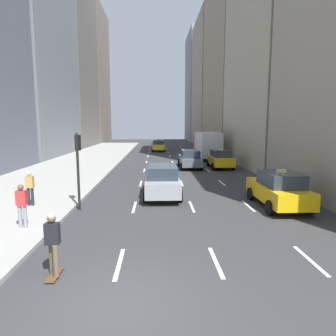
{
  "coord_description": "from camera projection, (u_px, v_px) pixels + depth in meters",
  "views": [
    {
      "loc": [
        0.89,
        -6.17,
        3.95
      ],
      "look_at": [
        1.54,
        10.62,
        1.54
      ],
      "focal_mm": 32.0,
      "sensor_mm": 36.0,
      "label": 1
    }
  ],
  "objects": [
    {
      "name": "sedan_silver_behind",
      "position": [
        190.0,
        159.0,
        27.82
      ],
      "size": [
        2.02,
        4.72,
        1.69
      ],
      "color": "#565B66",
      "rests_on": "ground"
    },
    {
      "name": "taxi_second",
      "position": [
        158.0,
        145.0,
        45.89
      ],
      "size": [
        2.02,
        4.4,
        1.87
      ],
      "color": "yellow",
      "rests_on": "ground"
    },
    {
      "name": "sedan_black_near",
      "position": [
        162.0,
        180.0,
        16.74
      ],
      "size": [
        2.02,
        4.92,
        1.76
      ],
      "color": "#9EA0A5",
      "rests_on": "ground"
    },
    {
      "name": "building_row_right",
      "position": [
        228.0,
        58.0,
        45.75
      ],
      "size": [
        6.0,
        78.84,
        35.67
      ],
      "color": "gray",
      "rests_on": "ground"
    },
    {
      "name": "building_row_left",
      "position": [
        48.0,
        53.0,
        41.35
      ],
      "size": [
        6.0,
        75.31,
        30.24
      ],
      "color": "#A89E89",
      "rests_on": "ground"
    },
    {
      "name": "sidewalk_left",
      "position": [
        85.0,
        161.0,
        33.06
      ],
      "size": [
        8.0,
        66.0,
        0.15
      ],
      "primitive_type": "cube",
      "color": "#9E9E99",
      "rests_on": "ground"
    },
    {
      "name": "ground_plane",
      "position": [
        117.0,
        305.0,
        6.63
      ],
      "size": [
        160.0,
        160.0,
        0.0
      ],
      "primitive_type": "plane",
      "color": "#333335"
    },
    {
      "name": "pedestrian_mid_block",
      "position": [
        30.0,
        187.0,
        14.18
      ],
      "size": [
        0.36,
        0.22,
        1.65
      ],
      "color": "#23232D",
      "rests_on": "sidewalk_left"
    },
    {
      "name": "lane_markings",
      "position": [
        174.0,
        166.0,
        29.48
      ],
      "size": [
        5.72,
        56.0,
        0.01
      ],
      "color": "white",
      "rests_on": "ground"
    },
    {
      "name": "skateboarder",
      "position": [
        53.0,
        242.0,
        7.73
      ],
      "size": [
        0.36,
        0.8,
        1.75
      ],
      "color": "brown",
      "rests_on": "ground"
    },
    {
      "name": "pedestrian_near_curb",
      "position": [
        22.0,
        204.0,
        11.07
      ],
      "size": [
        0.36,
        0.22,
        1.65
      ],
      "color": "gray",
      "rests_on": "sidewalk_left"
    },
    {
      "name": "box_truck",
      "position": [
        206.0,
        144.0,
        35.34
      ],
      "size": [
        2.58,
        8.4,
        3.15
      ],
      "color": "maroon",
      "rests_on": "ground"
    },
    {
      "name": "traffic_light_pole",
      "position": [
        78.0,
        159.0,
        13.86
      ],
      "size": [
        0.24,
        0.42,
        3.6
      ],
      "color": "black",
      "rests_on": "ground"
    },
    {
      "name": "taxi_third",
      "position": [
        279.0,
        189.0,
        14.49
      ],
      "size": [
        2.02,
        4.4,
        1.87
      ],
      "color": "yellow",
      "rests_on": "ground"
    },
    {
      "name": "taxi_lead",
      "position": [
        220.0,
        159.0,
        27.76
      ],
      "size": [
        2.02,
        4.4,
        1.87
      ],
      "color": "yellow",
      "rests_on": "ground"
    }
  ]
}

